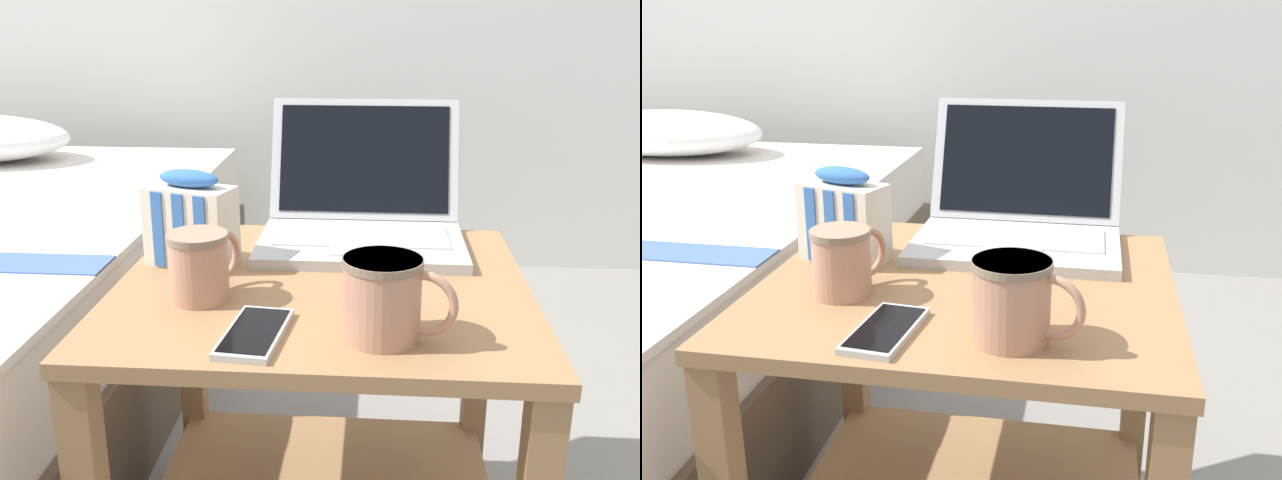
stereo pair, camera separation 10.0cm
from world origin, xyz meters
TOP-DOWN VIEW (x-y plane):
  - bedside_table at (0.00, 0.00)m, footprint 0.61×0.57m
  - laptop at (0.05, 0.21)m, footprint 0.35×0.33m
  - mug_front_left at (-0.16, -0.08)m, footprint 0.09×0.12m
  - mug_front_right at (0.09, -0.19)m, footprint 0.14×0.10m
  - snack_bag at (-0.21, 0.06)m, footprint 0.15×0.11m
  - cell_phone at (-0.07, -0.19)m, footprint 0.08×0.15m

SIDE VIEW (x-z plane):
  - bedside_table at x=0.00m, z-range 0.08..0.62m
  - cell_phone at x=-0.07m, z-range 0.54..0.55m
  - laptop at x=0.05m, z-range 0.47..0.70m
  - mug_front_left at x=-0.16m, z-range 0.54..0.64m
  - mug_front_right at x=0.09m, z-range 0.54..0.65m
  - snack_bag at x=-0.21m, z-range 0.53..0.69m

